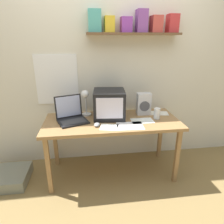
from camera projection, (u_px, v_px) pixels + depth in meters
name	position (u px, v px, depth m)	size (l,w,h in m)	color
ground_plane	(112.00, 172.00, 2.51)	(12.00, 12.00, 0.00)	olive
back_wall	(108.00, 62.00, 2.46)	(5.60, 0.24, 2.60)	silver
corner_desk	(112.00, 125.00, 2.29)	(1.53, 0.66, 0.70)	#9C7245
crt_monitor	(109.00, 104.00, 2.31)	(0.39, 0.39, 0.32)	black
laptop	(71.00, 115.00, 2.24)	(0.39, 0.38, 0.28)	black
desk_lamp	(85.00, 99.00, 2.33)	(0.12, 0.16, 0.32)	white
juice_glass	(157.00, 114.00, 2.30)	(0.07, 0.07, 0.13)	white
space_heater	(144.00, 104.00, 2.42)	(0.17, 0.12, 0.26)	silver
computer_mouse	(97.00, 125.00, 2.12)	(0.08, 0.11, 0.03)	gray
loose_paper_near_laptop	(130.00, 126.00, 2.12)	(0.29, 0.23, 0.00)	white
open_notebook	(142.00, 121.00, 2.25)	(0.25, 0.17, 0.00)	white
printed_handout	(109.00, 127.00, 2.09)	(0.22, 0.20, 0.00)	white
loose_paper_near_monitor	(158.00, 113.00, 2.49)	(0.26, 0.19, 0.00)	silver
floor_cushion	(9.00, 177.00, 2.31)	(0.44, 0.44, 0.13)	gray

